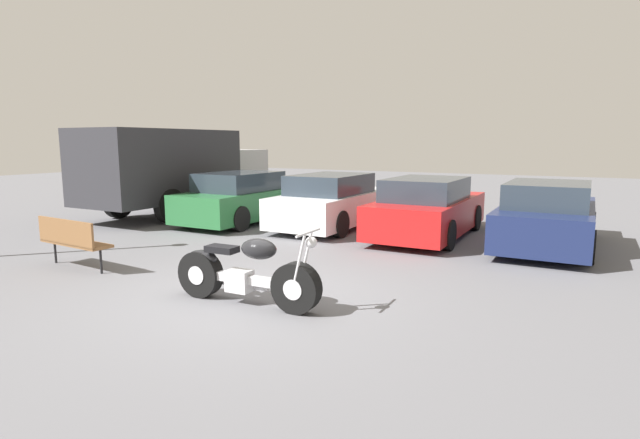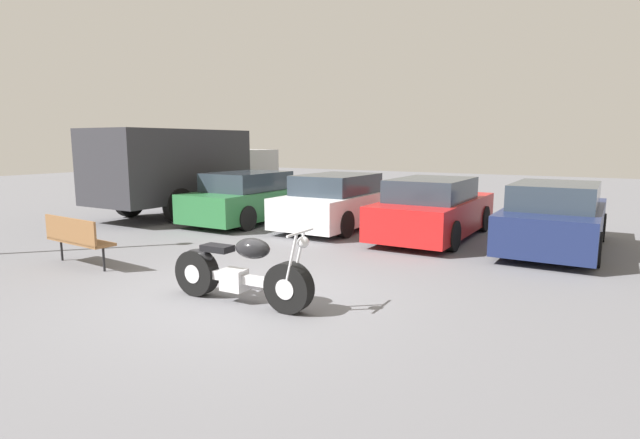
{
  "view_description": "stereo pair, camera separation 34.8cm",
  "coord_description": "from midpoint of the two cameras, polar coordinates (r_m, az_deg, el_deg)",
  "views": [
    {
      "loc": [
        4.17,
        -5.58,
        2.2
      ],
      "look_at": [
        0.04,
        2.01,
        0.85
      ],
      "focal_mm": 28.0,
      "sensor_mm": 36.0,
      "label": 1
    },
    {
      "loc": [
        4.47,
        -5.41,
        2.2
      ],
      "look_at": [
        0.04,
        2.01,
        0.85
      ],
      "focal_mm": 28.0,
      "sensor_mm": 36.0,
      "label": 2
    }
  ],
  "objects": [
    {
      "name": "parked_car_white",
      "position": [
        12.96,
        3.11,
        1.99
      ],
      "size": [
        1.82,
        4.31,
        1.38
      ],
      "color": "white",
      "rests_on": "ground_plane"
    },
    {
      "name": "motorcycle",
      "position": [
        6.91,
        -7.79,
        -6.04
      ],
      "size": [
        2.24,
        0.62,
        1.09
      ],
      "color": "black",
      "rests_on": "ground_plane"
    },
    {
      "name": "delivery_truck",
      "position": [
        15.79,
        -14.44,
        5.81
      ],
      "size": [
        2.28,
        6.35,
        2.55
      ],
      "color": "#2D2D33",
      "rests_on": "ground_plane"
    },
    {
      "name": "ground_plane",
      "position": [
        7.32,
        -7.09,
        -8.66
      ],
      "size": [
        60.0,
        60.0,
        0.0
      ],
      "primitive_type": "plane",
      "color": "slate"
    },
    {
      "name": "park_bench",
      "position": [
        9.72,
        -25.21,
        -1.77
      ],
      "size": [
        1.61,
        0.52,
        0.89
      ],
      "color": "brown",
      "rests_on": "ground_plane"
    },
    {
      "name": "parked_car_navy",
      "position": [
        11.41,
        26.02,
        0.16
      ],
      "size": [
        1.82,
        4.31,
        1.38
      ],
      "color": "#19234C",
      "rests_on": "ground_plane"
    },
    {
      "name": "parked_car_red",
      "position": [
        11.85,
        13.7,
        1.1
      ],
      "size": [
        1.82,
        4.31,
        1.38
      ],
      "color": "red",
      "rests_on": "ground_plane"
    },
    {
      "name": "parked_car_green",
      "position": [
        13.96,
        -7.05,
        2.43
      ],
      "size": [
        1.82,
        4.31,
        1.38
      ],
      "color": "#286B38",
      "rests_on": "ground_plane"
    }
  ]
}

